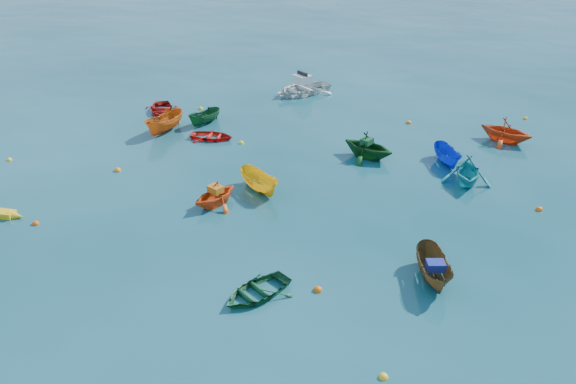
# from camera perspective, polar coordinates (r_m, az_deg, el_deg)

# --- Properties ---
(ground) EXTENTS (160.00, 160.00, 0.00)m
(ground) POSITION_cam_1_polar(r_m,az_deg,el_deg) (23.47, -2.01, -6.42)
(ground) COLOR #093845
(ground) RESTS_ON ground
(sampan_brown_mid) EXTENTS (1.62, 3.16, 1.17)m
(sampan_brown_mid) POSITION_cam_1_polar(r_m,az_deg,el_deg) (22.79, 14.45, -8.58)
(sampan_brown_mid) COLOR brown
(sampan_brown_mid) RESTS_ON ground
(dinghy_orange_w) EXTENTS (3.16, 3.28, 1.33)m
(dinghy_orange_w) POSITION_cam_1_polar(r_m,az_deg,el_deg) (27.42, -7.35, -1.28)
(dinghy_orange_w) COLOR #EF5216
(dinghy_orange_w) RESTS_ON ground
(sampan_yellow_mid) EXTENTS (2.89, 2.92, 1.16)m
(sampan_yellow_mid) POSITION_cam_1_polar(r_m,az_deg,el_deg) (28.54, -2.88, 0.14)
(sampan_yellow_mid) COLOR yellow
(sampan_yellow_mid) RESTS_ON ground
(dinghy_green_e) EXTENTS (3.32, 3.43, 0.58)m
(dinghy_green_e) POSITION_cam_1_polar(r_m,az_deg,el_deg) (21.32, -3.21, -10.42)
(dinghy_green_e) COLOR #114C29
(dinghy_green_e) RESTS_ON ground
(dinghy_cyan_se) EXTENTS (2.66, 3.06, 1.57)m
(dinghy_cyan_se) POSITION_cam_1_polar(r_m,az_deg,el_deg) (30.80, 17.58, 0.95)
(dinghy_cyan_se) COLOR teal
(dinghy_cyan_se) RESTS_ON ground
(dinghy_red_nw) EXTENTS (2.77, 2.05, 0.55)m
(dinghy_red_nw) POSITION_cam_1_polar(r_m,az_deg,el_deg) (35.21, -7.74, 5.38)
(dinghy_red_nw) COLOR red
(dinghy_red_nw) RESTS_ON ground
(sampan_orange_n) EXTENTS (2.23, 3.62, 1.31)m
(sampan_orange_n) POSITION_cam_1_polar(r_m,az_deg,el_deg) (36.88, -12.31, 6.02)
(sampan_orange_n) COLOR #C95C12
(sampan_orange_n) RESTS_ON ground
(dinghy_green_n) EXTENTS (4.00, 3.84, 1.63)m
(dinghy_green_n) POSITION_cam_1_polar(r_m,az_deg,el_deg) (32.57, 8.06, 3.48)
(dinghy_green_n) COLOR #104618
(dinghy_green_n) RESTS_ON ground
(sampan_blue_far) EXTENTS (1.81, 2.96, 1.07)m
(sampan_blue_far) POSITION_cam_1_polar(r_m,az_deg,el_deg) (32.76, 15.79, 2.83)
(sampan_blue_far) COLOR #1030C8
(sampan_blue_far) RESTS_ON ground
(dinghy_red_far) EXTENTS (3.24, 3.78, 0.66)m
(dinghy_red_far) POSITION_cam_1_polar(r_m,az_deg,el_deg) (40.47, -12.73, 7.90)
(dinghy_red_far) COLOR #9C120D
(dinghy_red_far) RESTS_ON ground
(dinghy_orange_far) EXTENTS (4.06, 3.92, 1.64)m
(dinghy_orange_far) POSITION_cam_1_polar(r_m,az_deg,el_deg) (36.92, 21.09, 4.80)
(dinghy_orange_far) COLOR #CE4213
(dinghy_orange_far) RESTS_ON ground
(sampan_green_far) EXTENTS (2.18, 2.81, 1.03)m
(sampan_green_far) POSITION_cam_1_polar(r_m,az_deg,el_deg) (37.77, -8.41, 6.88)
(sampan_green_far) COLOR #124E24
(sampan_green_far) RESTS_ON ground
(motorboat_white) EXTENTS (5.67, 5.67, 1.57)m
(motorboat_white) POSITION_cam_1_polar(r_m,az_deg,el_deg) (43.67, 1.46, 10.00)
(motorboat_white) COLOR white
(motorboat_white) RESTS_ON ground
(tarp_blue_a) EXTENTS (0.76, 0.63, 0.33)m
(tarp_blue_a) POSITION_cam_1_polar(r_m,az_deg,el_deg) (22.25, 14.76, -7.23)
(tarp_blue_a) COLOR navy
(tarp_blue_a) RESTS_ON sampan_brown_mid
(tarp_orange_a) EXTENTS (0.84, 0.78, 0.33)m
(tarp_orange_a) POSITION_cam_1_polar(r_m,az_deg,el_deg) (27.07, -7.37, 0.29)
(tarp_orange_a) COLOR orange
(tarp_orange_a) RESTS_ON dinghy_orange_w
(tarp_green_b) EXTENTS (0.80, 0.86, 0.34)m
(tarp_green_b) POSITION_cam_1_polar(r_m,az_deg,el_deg) (32.23, 8.02, 5.12)
(tarp_green_b) COLOR #124A27
(tarp_green_b) RESTS_ON dinghy_green_n
(buoy_or_a) EXTENTS (0.33, 0.33, 0.33)m
(buoy_or_a) POSITION_cam_1_polar(r_m,az_deg,el_deg) (28.05, -24.25, -3.00)
(buoy_or_a) COLOR #D54F0B
(buoy_or_a) RESTS_ON ground
(buoy_ye_a) EXTENTS (0.30, 0.30, 0.30)m
(buoy_ye_a) POSITION_cam_1_polar(r_m,az_deg,el_deg) (18.48, 9.66, -18.07)
(buoy_ye_a) COLOR yellow
(buoy_ye_a) RESTS_ON ground
(buoy_or_b) EXTENTS (0.35, 0.35, 0.35)m
(buoy_or_b) POSITION_cam_1_polar(r_m,az_deg,el_deg) (21.54, 3.04, -9.96)
(buoy_or_b) COLOR #D55B0B
(buoy_or_b) RESTS_ON ground
(buoy_ye_b) EXTENTS (0.30, 0.30, 0.30)m
(buoy_ye_b) POSITION_cam_1_polar(r_m,az_deg,el_deg) (35.63, -26.45, 2.91)
(buoy_ye_b) COLOR yellow
(buoy_ye_b) RESTS_ON ground
(buoy_or_c) EXTENTS (0.38, 0.38, 0.38)m
(buoy_or_c) POSITION_cam_1_polar(r_m,az_deg,el_deg) (32.00, -16.92, 2.07)
(buoy_or_c) COLOR orange
(buoy_or_c) RESTS_ON ground
(buoy_ye_c) EXTENTS (0.32, 0.32, 0.32)m
(buoy_ye_c) POSITION_cam_1_polar(r_m,az_deg,el_deg) (34.33, -4.77, 4.95)
(buoy_ye_c) COLOR yellow
(buoy_ye_c) RESTS_ON ground
(buoy_or_d) EXTENTS (0.34, 0.34, 0.34)m
(buoy_or_d) POSITION_cam_1_polar(r_m,az_deg,el_deg) (29.29, 24.14, -1.68)
(buoy_or_d) COLOR #E45D0C
(buoy_or_d) RESTS_ON ground
(buoy_ye_d) EXTENTS (0.36, 0.36, 0.36)m
(buoy_ye_d) POSITION_cam_1_polar(r_m,az_deg,el_deg) (40.60, -8.85, 8.31)
(buoy_ye_d) COLOR yellow
(buoy_ye_d) RESTS_ON ground
(buoy_or_e) EXTENTS (0.37, 0.37, 0.37)m
(buoy_or_e) POSITION_cam_1_polar(r_m,az_deg,el_deg) (38.31, 12.15, 6.85)
(buoy_or_e) COLOR orange
(buoy_or_e) RESTS_ON ground
(buoy_ye_e) EXTENTS (0.31, 0.31, 0.31)m
(buoy_ye_e) POSITION_cam_1_polar(r_m,az_deg,el_deg) (41.46, 22.97, 6.85)
(buoy_ye_e) COLOR gold
(buoy_ye_e) RESTS_ON ground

